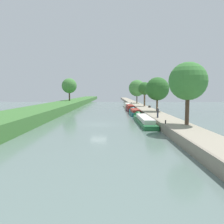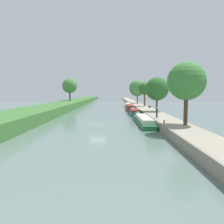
% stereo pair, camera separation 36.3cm
% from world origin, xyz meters
% --- Properties ---
extents(ground_plane, '(160.00, 160.00, 0.00)m').
position_xyz_m(ground_plane, '(0.00, 0.00, 0.00)').
color(ground_plane, slate).
extents(left_grassy_bank, '(8.34, 260.00, 1.90)m').
position_xyz_m(left_grassy_bank, '(-12.92, 0.00, 0.95)').
color(left_grassy_bank, '#3D7033').
rests_on(left_grassy_bank, ground_plane).
extents(right_towpath, '(3.69, 260.00, 1.06)m').
position_xyz_m(right_towpath, '(10.59, 0.00, 0.53)').
color(right_towpath, '#9E937F').
rests_on(right_towpath, ground_plane).
extents(stone_quay, '(0.25, 260.00, 1.11)m').
position_xyz_m(stone_quay, '(8.62, 0.00, 0.55)').
color(stone_quay, gray).
rests_on(stone_quay, ground_plane).
extents(narrowboat_green, '(2.00, 15.70, 1.90)m').
position_xyz_m(narrowboat_green, '(7.34, 1.91, 0.50)').
color(narrowboat_green, '#1E6033').
rests_on(narrowboat_green, ground_plane).
extents(narrowboat_teal, '(2.05, 10.43, 1.94)m').
position_xyz_m(narrowboat_teal, '(7.28, 16.09, 0.53)').
color(narrowboat_teal, '#195B60').
rests_on(narrowboat_teal, ground_plane).
extents(narrowboat_maroon, '(1.93, 11.45, 2.11)m').
position_xyz_m(narrowboat_maroon, '(7.10, 27.22, 0.65)').
color(narrowboat_maroon, maroon).
rests_on(narrowboat_maroon, ground_plane).
extents(narrowboat_cream, '(1.82, 12.37, 2.03)m').
position_xyz_m(narrowboat_cream, '(7.18, 39.36, 0.58)').
color(narrowboat_cream, beige).
rests_on(narrowboat_cream, ground_plane).
extents(tree_rightbank_near, '(4.69, 4.69, 7.75)m').
position_xyz_m(tree_rightbank_near, '(11.46, -7.43, 6.42)').
color(tree_rightbank_near, '#4C3828').
rests_on(tree_rightbank_near, right_towpath).
extents(tree_rightbank_midnear, '(4.87, 4.87, 7.16)m').
position_xyz_m(tree_rightbank_midnear, '(11.65, 12.22, 5.76)').
color(tree_rightbank_midnear, brown).
rests_on(tree_rightbank_midnear, right_towpath).
extents(tree_rightbank_midfar, '(3.63, 3.63, 6.87)m').
position_xyz_m(tree_rightbank_midfar, '(11.43, 29.25, 6.05)').
color(tree_rightbank_midfar, brown).
rests_on(tree_rightbank_midfar, right_towpath).
extents(tree_rightbank_far, '(5.99, 5.99, 8.47)m').
position_xyz_m(tree_rightbank_far, '(11.25, 47.43, 6.52)').
color(tree_rightbank_far, '#4C3828').
rests_on(tree_rightbank_far, right_towpath).
extents(tree_leftbank_downstream, '(5.56, 5.56, 8.31)m').
position_xyz_m(tree_leftbank_downstream, '(-13.86, 49.37, 7.41)').
color(tree_leftbank_downstream, '#4C3828').
rests_on(tree_leftbank_downstream, left_grassy_bank).
extents(person_walking, '(0.34, 0.34, 1.66)m').
position_xyz_m(person_walking, '(9.38, 0.30, 1.93)').
color(person_walking, '#282D42').
rests_on(person_walking, right_towpath).
extents(mooring_bollard_near, '(0.16, 0.16, 0.45)m').
position_xyz_m(mooring_bollard_near, '(9.05, -6.38, 1.28)').
color(mooring_bollard_near, black).
rests_on(mooring_bollard_near, right_towpath).
extents(mooring_bollard_far, '(0.16, 0.16, 0.45)m').
position_xyz_m(mooring_bollard_far, '(9.05, 45.21, 1.28)').
color(mooring_bollard_far, black).
rests_on(mooring_bollard_far, right_towpath).
extents(park_bench, '(0.44, 1.50, 0.47)m').
position_xyz_m(park_bench, '(11.99, 23.88, 1.40)').
color(park_bench, '#333338').
rests_on(park_bench, right_towpath).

